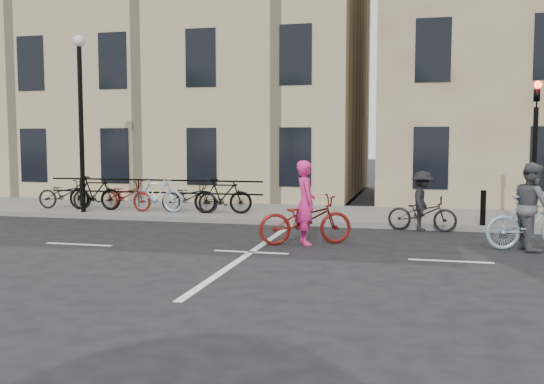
% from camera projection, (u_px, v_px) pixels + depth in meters
% --- Properties ---
extents(ground, '(120.00, 120.00, 0.00)m').
position_uv_depth(ground, '(251.00, 252.00, 12.61)').
color(ground, black).
rests_on(ground, ground).
extents(sidewalk, '(46.00, 4.00, 0.15)m').
position_uv_depth(sidewalk, '(181.00, 211.00, 19.35)').
color(sidewalk, slate).
rests_on(sidewalk, ground).
extents(building_west, '(20.00, 10.00, 10.00)m').
position_uv_depth(building_west, '(134.00, 76.00, 26.85)').
color(building_west, tan).
rests_on(building_west, sidewalk).
extents(traffic_light, '(0.18, 0.30, 3.90)m').
position_uv_depth(traffic_light, '(535.00, 135.00, 15.16)').
color(traffic_light, black).
rests_on(traffic_light, sidewalk).
extents(lamp_post, '(0.36, 0.36, 5.28)m').
position_uv_depth(lamp_post, '(81.00, 101.00, 18.08)').
color(lamp_post, black).
rests_on(lamp_post, sidewalk).
extents(bollard_east, '(0.14, 0.14, 0.90)m').
position_uv_depth(bollard_east, '(483.00, 208.00, 15.52)').
color(bollard_east, black).
rests_on(bollard_east, sidewalk).
extents(parked_bikes, '(7.25, 1.23, 1.05)m').
position_uv_depth(parked_bikes, '(141.00, 195.00, 18.58)').
color(parked_bikes, black).
rests_on(parked_bikes, sidewalk).
extents(cyclist_pink, '(2.23, 1.55, 1.88)m').
position_uv_depth(cyclist_pink, '(305.00, 215.00, 13.55)').
color(cyclist_pink, maroon).
rests_on(cyclist_pink, ground).
extents(cyclist_grey, '(2.01, 1.05, 1.87)m').
position_uv_depth(cyclist_grey, '(532.00, 215.00, 12.82)').
color(cyclist_grey, '#9AB8CA').
rests_on(cyclist_grey, ground).
extents(cyclist_dark, '(1.79, 1.05, 1.54)m').
position_uv_depth(cyclist_dark, '(422.00, 207.00, 15.53)').
color(cyclist_dark, black).
rests_on(cyclist_dark, ground).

